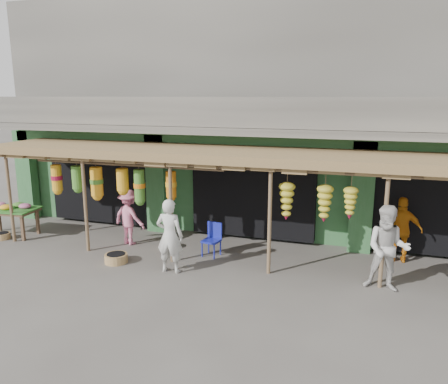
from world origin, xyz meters
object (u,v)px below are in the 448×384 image
(blue_chair, at_px, (213,237))
(person_front, at_px, (170,236))
(person_right, at_px, (388,248))
(person_shopper, at_px, (129,217))
(person_vendor, at_px, (402,230))
(flower_table, at_px, (10,210))

(blue_chair, distance_m, person_front, 1.55)
(person_front, bearing_deg, blue_chair, -115.38)
(person_right, bearing_deg, blue_chair, 173.68)
(person_front, height_order, person_shopper, person_front)
(person_front, bearing_deg, person_shopper, -39.59)
(person_front, xyz_separation_m, person_vendor, (5.26, 2.42, -0.06))
(person_vendor, xyz_separation_m, person_shopper, (-7.20, -0.93, -0.05))
(flower_table, relative_size, blue_chair, 1.97)
(person_right, xyz_separation_m, person_shopper, (-6.80, 0.94, -0.15))
(person_front, relative_size, person_shopper, 1.14)
(blue_chair, height_order, person_front, person_front)
(blue_chair, relative_size, person_front, 0.49)
(person_vendor, bearing_deg, person_shopper, 7.74)
(person_shopper, bearing_deg, flower_table, 19.84)
(blue_chair, height_order, person_right, person_right)
(blue_chair, bearing_deg, person_shopper, -173.90)
(blue_chair, bearing_deg, flower_table, -168.52)
(person_right, height_order, person_shopper, person_right)
(person_front, distance_m, person_right, 4.88)
(blue_chair, xyz_separation_m, person_vendor, (4.67, 1.04, 0.35))
(person_right, bearing_deg, person_shopper, 176.73)
(blue_chair, height_order, person_vendor, person_vendor)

